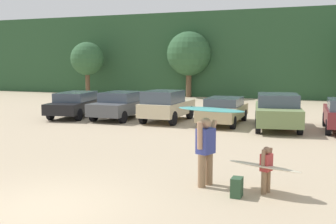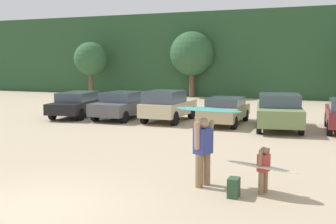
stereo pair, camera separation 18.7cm
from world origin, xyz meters
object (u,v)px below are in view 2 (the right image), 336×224
object	(u,v)px
parked_car_black	(78,103)
person_child	(264,167)
parked_car_champagne	(168,105)
person_adult	(203,148)
surfboard_cream	(261,166)
parked_car_tan	(225,110)
parked_car_olive_green	(279,111)
backpack_dropped	(234,188)
surfboard_teal	(208,110)
parked_car_dark_gray	(122,105)

from	to	relation	value
parked_car_black	person_child	world-z (taller)	parked_car_black
parked_car_black	person_child	bearing A→B (deg)	-140.72
parked_car_champagne	person_adult	size ratio (longest dim) A/B	2.28
person_adult	surfboard_cream	xyz separation A→B (m)	(1.41, 0.01, -0.34)
parked_car_black	parked_car_tan	xyz separation A→B (m)	(8.42, 0.31, -0.05)
parked_car_champagne	parked_car_olive_green	xyz separation A→B (m)	(5.62, -0.31, -0.01)
parked_car_champagne	backpack_dropped	xyz separation A→B (m)	(5.92, -10.68, -0.63)
parked_car_champagne	person_child	bearing A→B (deg)	-147.15
parked_car_champagne	surfboard_teal	bearing A→B (deg)	-152.91
person_child	surfboard_teal	distance (m)	1.89
surfboard_teal	surfboard_cream	bearing A→B (deg)	-166.20
parked_car_dark_gray	backpack_dropped	xyz separation A→B (m)	(8.59, -10.73, -0.55)
parked_car_olive_green	surfboard_cream	distance (m)	9.83
person_child	parked_car_dark_gray	bearing A→B (deg)	-26.86
surfboard_cream	backpack_dropped	bearing A→B (deg)	67.70
person_child	backpack_dropped	world-z (taller)	person_child
parked_car_olive_green	backpack_dropped	distance (m)	10.39
parked_car_olive_green	backpack_dropped	size ratio (longest dim) A/B	10.50
person_adult	surfboard_teal	bearing A→B (deg)	-159.31
parked_car_dark_gray	person_adult	distance (m)	12.74
parked_car_dark_gray	parked_car_black	bearing A→B (deg)	90.24
parked_car_tan	surfboard_cream	xyz separation A→B (m)	(3.49, -10.48, -0.07)
surfboard_teal	parked_car_champagne	bearing A→B (deg)	-49.68
parked_car_champagne	parked_car_tan	bearing A→B (deg)	-82.59
parked_car_champagne	backpack_dropped	distance (m)	12.23
parked_car_black	surfboard_teal	bearing A→B (deg)	-144.08
surfboard_cream	backpack_dropped	world-z (taller)	surfboard_cream
person_child	surfboard_teal	world-z (taller)	surfboard_teal
parked_car_tan	surfboard_cream	distance (m)	11.04
parked_car_champagne	parked_car_olive_green	distance (m)	5.63
parked_car_champagne	parked_car_tan	xyz separation A→B (m)	(2.93, 0.37, -0.16)
surfboard_cream	backpack_dropped	size ratio (longest dim) A/B	4.32
person_child	backpack_dropped	bearing A→B (deg)	63.57
parked_car_black	surfboard_teal	size ratio (longest dim) A/B	2.65
parked_car_tan	parked_car_black	bearing A→B (deg)	91.01
person_child	parked_car_tan	bearing A→B (deg)	-50.11
surfboard_teal	parked_car_olive_green	bearing A→B (deg)	-79.45
parked_car_champagne	surfboard_teal	world-z (taller)	surfboard_teal
parked_car_tan	person_child	world-z (taller)	parked_car_tan
backpack_dropped	parked_car_tan	bearing A→B (deg)	105.11
parked_car_olive_green	surfboard_cream	bearing A→B (deg)	175.09
parked_car_champagne	backpack_dropped	size ratio (longest dim) A/B	8.69
backpack_dropped	surfboard_teal	bearing A→B (deg)	144.65
parked_car_olive_green	surfboard_teal	xyz separation A→B (m)	(-0.50, -9.80, 1.08)
parked_car_tan	person_adult	size ratio (longest dim) A/B	2.60
surfboard_teal	parked_car_dark_gray	bearing A→B (deg)	-39.03
person_child	backpack_dropped	distance (m)	0.88
parked_car_olive_green	person_child	distance (m)	9.89
parked_car_tan	surfboard_teal	distance (m)	10.78
parked_car_black	parked_car_champagne	distance (m)	5.49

